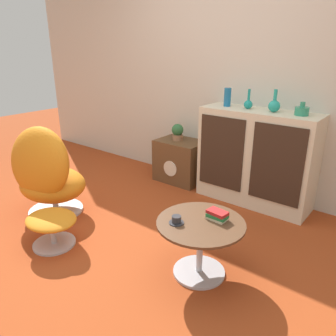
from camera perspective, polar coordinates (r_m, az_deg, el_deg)
name	(u,v)px	position (r m, az deg, el deg)	size (l,w,h in m)	color
ground_plane	(117,247)	(2.80, -8.91, -13.41)	(12.00, 12.00, 0.00)	#9E3D19
wall_back	(228,71)	(3.70, 10.42, 16.32)	(6.40, 0.06, 2.60)	beige
sideboard	(256,158)	(3.43, 15.03, 1.70)	(1.15, 0.41, 0.97)	beige
tv_console	(181,161)	(3.95, 2.21, 1.27)	(0.56, 0.42, 0.50)	brown
egg_chair	(46,175)	(3.28, -20.40, -1.09)	(0.78, 0.73, 0.90)	#B7B7BC
ottoman	(52,223)	(2.85, -19.61, -9.03)	(0.44, 0.38, 0.28)	#B7B7BC
coffee_table	(200,239)	(2.35, 5.63, -12.16)	(0.61, 0.61, 0.42)	#B7B7BC
vase_leftmost	(227,97)	(3.46, 10.32, 12.04)	(0.07, 0.07, 0.19)	#196699
vase_inner_left	(248,104)	(3.36, 13.80, 10.85)	(0.08, 0.08, 0.19)	teal
vase_inner_right	(274,105)	(3.26, 18.02, 10.35)	(0.11, 0.11, 0.21)	teal
vase_rightmost	(302,111)	(3.19, 22.28, 9.22)	(0.12, 0.12, 0.12)	#2D8E6B
potted_plant	(178,132)	(3.88, 1.67, 6.32)	(0.14, 0.14, 0.19)	#996B4C
teacup	(176,220)	(2.24, 1.48, -9.08)	(0.10, 0.10, 0.05)	#2D2D33
book_stack	(217,215)	(2.31, 8.56, -8.14)	(0.15, 0.10, 0.07)	beige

